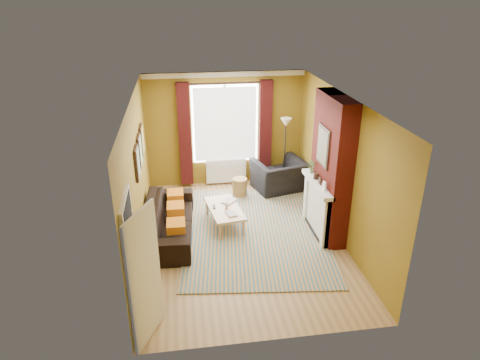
# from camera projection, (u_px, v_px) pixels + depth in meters

# --- Properties ---
(ground) EXTENTS (5.50, 5.50, 0.00)m
(ground) POSITION_uv_depth(u_px,v_px,m) (242.00, 238.00, 8.50)
(ground) COLOR olive
(ground) RESTS_ON ground
(room_walls) EXTENTS (3.82, 5.54, 2.83)m
(room_walls) POSITION_uv_depth(u_px,v_px,m) (272.00, 167.00, 8.28)
(room_walls) COLOR olive
(room_walls) RESTS_ON ground
(striped_rug) EXTENTS (3.24, 4.19, 0.02)m
(striped_rug) POSITION_uv_depth(u_px,v_px,m) (255.00, 231.00, 8.72)
(striped_rug) COLOR #2E6080
(striped_rug) RESTS_ON ground
(sofa) EXTENTS (1.07, 2.41, 0.69)m
(sofa) POSITION_uv_depth(u_px,v_px,m) (169.00, 219.00, 8.48)
(sofa) COLOR black
(sofa) RESTS_ON ground
(armchair) EXTENTS (1.39, 1.28, 0.76)m
(armchair) POSITION_uv_depth(u_px,v_px,m) (279.00, 176.00, 10.40)
(armchair) COLOR black
(armchair) RESTS_ON ground
(coffee_table) EXTENTS (0.78, 1.29, 0.41)m
(coffee_table) POSITION_uv_depth(u_px,v_px,m) (224.00, 210.00, 8.83)
(coffee_table) COLOR tan
(coffee_table) RESTS_ON ground
(wicker_stool) EXTENTS (0.40, 0.40, 0.44)m
(wicker_stool) POSITION_uv_depth(u_px,v_px,m) (240.00, 187.00, 10.17)
(wicker_stool) COLOR olive
(wicker_stool) RESTS_ON ground
(floor_lamp) EXTENTS (0.34, 0.34, 1.80)m
(floor_lamp) POSITION_uv_depth(u_px,v_px,m) (285.00, 134.00, 10.06)
(floor_lamp) COLOR black
(floor_lamp) RESTS_ON ground
(book_a) EXTENTS (0.25, 0.30, 0.02)m
(book_a) POSITION_uv_depth(u_px,v_px,m) (227.00, 214.00, 8.52)
(book_a) COLOR #999999
(book_a) RESTS_ON coffee_table
(book_b) EXTENTS (0.38, 0.40, 0.02)m
(book_b) POSITION_uv_depth(u_px,v_px,m) (224.00, 200.00, 9.12)
(book_b) COLOR #999999
(book_b) RESTS_ON coffee_table
(mug) EXTENTS (0.11, 0.11, 0.09)m
(mug) POSITION_uv_depth(u_px,v_px,m) (227.00, 205.00, 8.80)
(mug) COLOR #999999
(mug) RESTS_ON coffee_table
(tv_remote) EXTENTS (0.06, 0.18, 0.02)m
(tv_remote) POSITION_uv_depth(u_px,v_px,m) (214.00, 207.00, 8.83)
(tv_remote) COLOR #252527
(tv_remote) RESTS_ON coffee_table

